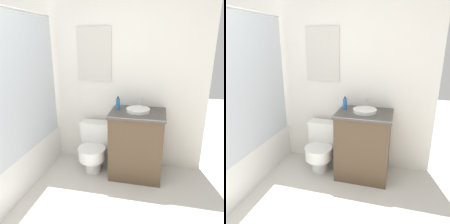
# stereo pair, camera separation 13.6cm
# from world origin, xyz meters

# --- Properties ---
(wall_back) EXTENTS (3.13, 0.07, 2.50)m
(wall_back) POSITION_xyz_m (0.00, 1.91, 1.26)
(wall_back) COLOR white
(wall_back) RESTS_ON ground_plane
(shower_area) EXTENTS (0.61, 1.55, 1.98)m
(shower_area) POSITION_xyz_m (-0.74, 1.11, 0.29)
(shower_area) COLOR white
(shower_area) RESTS_ON ground_plane
(toilet) EXTENTS (0.41, 0.51, 0.63)m
(toilet) POSITION_xyz_m (0.16, 1.63, 0.33)
(toilet) COLOR white
(toilet) RESTS_ON ground_plane
(vanity) EXTENTS (0.67, 0.53, 0.85)m
(vanity) POSITION_xyz_m (0.73, 1.61, 0.43)
(vanity) COLOR brown
(vanity) RESTS_ON ground_plane
(sink) EXTENTS (0.29, 0.32, 0.13)m
(sink) POSITION_xyz_m (0.73, 1.63, 0.87)
(sink) COLOR white
(sink) RESTS_ON vanity
(soap_bottle) EXTENTS (0.05, 0.05, 0.16)m
(soap_bottle) POSITION_xyz_m (0.47, 1.67, 0.93)
(soap_bottle) COLOR #2D6BB2
(soap_bottle) RESTS_ON vanity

